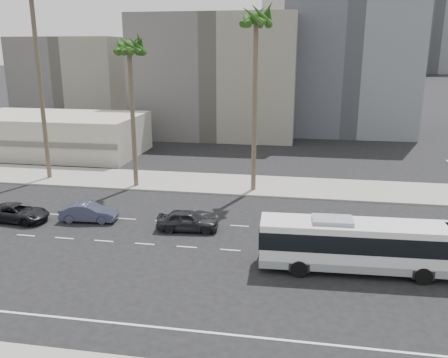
% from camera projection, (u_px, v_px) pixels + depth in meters
% --- Properties ---
extents(ground, '(700.00, 700.00, 0.00)m').
position_uv_depth(ground, '(275.00, 253.00, 30.68)').
color(ground, black).
rests_on(ground, ground).
extents(sidewalk_north, '(120.00, 7.00, 0.15)m').
position_uv_depth(sidewalk_north, '(286.00, 187.00, 45.37)').
color(sidewalk_north, gray).
rests_on(sidewalk_north, ground).
extents(commercial_low, '(22.00, 12.16, 5.00)m').
position_uv_depth(commercial_low, '(55.00, 134.00, 59.61)').
color(commercial_low, '#ABA798').
rests_on(commercial_low, ground).
extents(midrise_beige_west, '(24.00, 18.00, 18.00)m').
position_uv_depth(midrise_beige_west, '(219.00, 76.00, 72.96)').
color(midrise_beige_west, '#625F5A').
rests_on(midrise_beige_west, ground).
extents(midrise_gray_center, '(20.00, 20.00, 26.00)m').
position_uv_depth(midrise_gray_center, '(348.00, 50.00, 75.25)').
color(midrise_gray_center, '#51555D').
rests_on(midrise_gray_center, ground).
extents(midrise_beige_far, '(18.00, 16.00, 15.00)m').
position_uv_depth(midrise_beige_far, '(80.00, 82.00, 82.38)').
color(midrise_beige_far, '#625F5A').
rests_on(midrise_beige_far, ground).
extents(civic_tower, '(42.00, 42.00, 129.00)m').
position_uv_depth(civic_tower, '(303.00, 1.00, 257.93)').
color(civic_tower, beige).
rests_on(civic_tower, ground).
extents(highrise_right, '(26.00, 26.00, 70.00)m').
position_uv_depth(highrise_right, '(398.00, 4.00, 232.25)').
color(highrise_right, '#51545C').
rests_on(highrise_right, ground).
extents(highrise_far, '(22.00, 22.00, 60.00)m').
position_uv_depth(highrise_far, '(434.00, 18.00, 257.96)').
color(highrise_far, '#51545C').
rests_on(highrise_far, ground).
extents(city_bus, '(11.62, 3.04, 3.31)m').
position_uv_depth(city_bus, '(356.00, 244.00, 27.86)').
color(city_bus, silver).
rests_on(city_bus, ground).
extents(car_a, '(2.25, 4.72, 1.56)m').
position_uv_depth(car_a, '(188.00, 220.00, 34.43)').
color(car_a, '#222227').
rests_on(car_a, ground).
extents(car_b, '(1.89, 4.49, 1.44)m').
position_uv_depth(car_b, '(89.00, 212.00, 36.28)').
color(car_b, '#34384E').
rests_on(car_b, ground).
extents(car_c, '(2.66, 5.13, 1.38)m').
position_uv_depth(car_c, '(17.00, 213.00, 36.32)').
color(car_c, black).
rests_on(car_c, ground).
extents(palm_near, '(4.99, 4.99, 16.82)m').
position_uv_depth(palm_near, '(256.00, 23.00, 40.23)').
color(palm_near, brown).
rests_on(palm_near, ground).
extents(palm_mid, '(4.66, 4.66, 14.40)m').
position_uv_depth(palm_mid, '(129.00, 50.00, 42.21)').
color(palm_mid, brown).
rests_on(palm_mid, ground).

